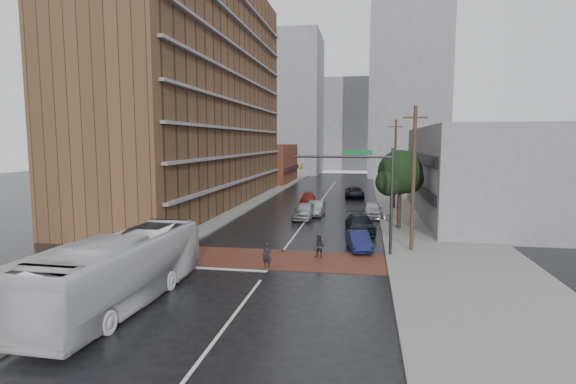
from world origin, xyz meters
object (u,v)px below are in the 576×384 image
(car_travel_a, at_px, (305,211))
(car_parked_mid, at_px, (360,224))
(pedestrian_a, at_px, (267,255))
(car_parked_far, at_px, (372,209))
(car_travel_c, at_px, (308,198))
(suv_travel, at_px, (355,192))
(car_parked_near, at_px, (359,241))
(transit_bus, at_px, (122,270))
(car_travel_b, at_px, (316,208))
(pedestrian_b, at_px, (319,247))

(car_travel_a, relative_size, car_parked_mid, 0.92)
(pedestrian_a, distance_m, car_parked_mid, 12.70)
(car_travel_a, height_order, car_parked_far, car_travel_a)
(car_travel_c, xyz_separation_m, car_parked_mid, (6.59, -17.17, 0.15))
(suv_travel, bearing_deg, car_travel_c, -135.74)
(car_parked_near, distance_m, car_parked_mid, 6.00)
(transit_bus, bearing_deg, car_parked_far, 67.41)
(pedestrian_a, height_order, car_travel_c, pedestrian_a)
(transit_bus, relative_size, suv_travel, 2.23)
(car_travel_a, height_order, car_parked_near, car_travel_a)
(pedestrian_a, xyz_separation_m, car_travel_c, (-1.19, 28.67, -0.16))
(car_parked_near, bearing_deg, pedestrian_a, -145.05)
(car_travel_c, relative_size, car_parked_far, 0.89)
(car_travel_b, xyz_separation_m, car_parked_mid, (4.60, -8.22, 0.03))
(transit_bus, bearing_deg, car_travel_a, 79.22)
(transit_bus, height_order, car_travel_b, transit_bus)
(pedestrian_b, relative_size, suv_travel, 0.28)
(suv_travel, relative_size, car_parked_mid, 1.01)
(car_travel_b, distance_m, car_parked_far, 5.70)
(pedestrian_a, bearing_deg, car_travel_b, 93.20)
(car_parked_far, bearing_deg, car_travel_a, -163.66)
(transit_bus, distance_m, suv_travel, 43.25)
(pedestrian_b, distance_m, car_travel_c, 26.13)
(pedestrian_a, height_order, car_parked_far, car_parked_far)
(pedestrian_a, distance_m, pedestrian_b, 4.07)
(suv_travel, bearing_deg, car_parked_mid, -91.70)
(transit_bus, distance_m, pedestrian_a, 8.99)
(car_parked_near, relative_size, car_parked_mid, 0.75)
(car_parked_mid, distance_m, car_parked_far, 8.04)
(pedestrian_a, xyz_separation_m, car_travel_b, (0.80, 19.72, -0.03))
(transit_bus, distance_m, car_travel_c, 36.12)
(pedestrian_b, height_order, suv_travel, pedestrian_b)
(transit_bus, bearing_deg, car_travel_b, 78.50)
(car_travel_b, xyz_separation_m, car_travel_c, (-1.99, 8.95, -0.12))
(transit_bus, bearing_deg, suv_travel, 78.36)
(transit_bus, height_order, car_travel_c, transit_bus)
(pedestrian_b, xyz_separation_m, car_parked_far, (3.60, 16.60, 0.06))
(pedestrian_a, relative_size, car_parked_near, 0.39)
(car_travel_a, bearing_deg, car_travel_b, 72.72)
(transit_bus, relative_size, car_parked_near, 3.02)
(suv_travel, bearing_deg, car_travel_a, -108.33)
(pedestrian_b, height_order, car_travel_c, pedestrian_b)
(car_travel_a, relative_size, car_parked_near, 1.23)
(pedestrian_a, xyz_separation_m, pedestrian_b, (2.89, 2.86, -0.02))
(car_travel_b, xyz_separation_m, car_parked_near, (4.60, -14.22, -0.09))
(transit_bus, distance_m, car_parked_far, 29.17)
(pedestrian_a, bearing_deg, suv_travel, 88.41)
(car_travel_a, distance_m, car_parked_far, 6.88)
(pedestrian_b, bearing_deg, suv_travel, 104.12)
(pedestrian_a, height_order, pedestrian_b, pedestrian_a)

